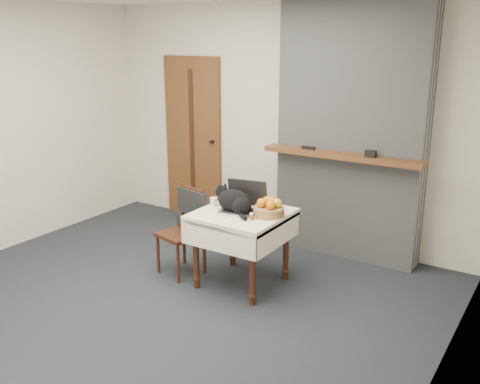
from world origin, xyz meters
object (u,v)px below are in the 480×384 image
object	(u,v)px
side_table	(242,224)
cream_jar	(214,202)
chair	(187,219)
laptop	(244,204)
fruit_basket	(269,209)
cat	(235,201)
door	(193,139)
pill_bottle	(251,217)

from	to	relation	value
side_table	cream_jar	xyz separation A→B (m)	(-0.33, 0.02, 0.15)
chair	laptop	bearing A→B (deg)	21.03
fruit_basket	chair	xyz separation A→B (m)	(-0.85, -0.09, -0.23)
fruit_basket	chair	distance (m)	0.89
cat	side_table	bearing A→B (deg)	48.22
cat	laptop	bearing A→B (deg)	69.19
door	pill_bottle	world-z (taller)	door
door	side_table	distance (m)	2.12
door	laptop	xyz separation A→B (m)	(1.58, -1.31, -0.23)
cat	fruit_basket	world-z (taller)	cat
door	cat	xyz separation A→B (m)	(1.53, -1.38, -0.20)
door	fruit_basket	xyz separation A→B (m)	(1.83, -1.30, -0.24)
cream_jar	fruit_basket	xyz separation A→B (m)	(0.58, 0.03, 0.02)
cream_jar	fruit_basket	world-z (taller)	fruit_basket
cat	cream_jar	bearing A→B (deg)	-177.76
side_table	cat	distance (m)	0.23
cream_jar	pill_bottle	size ratio (longest dim) A/B	1.16
laptop	cat	bearing A→B (deg)	-136.07
door	laptop	distance (m)	2.06
laptop	cat	size ratio (longest dim) A/B	0.91
cat	cream_jar	world-z (taller)	cat
side_table	cat	bearing A→B (deg)	-145.68
cat	cream_jar	size ratio (longest dim) A/B	6.03
laptop	fruit_basket	size ratio (longest dim) A/B	1.54
door	cat	bearing A→B (deg)	-42.21
chair	door	bearing A→B (deg)	138.86
door	pill_bottle	xyz separation A→B (m)	(1.77, -1.49, -0.27)
pill_bottle	chair	distance (m)	0.82
cat	fruit_basket	size ratio (longest dim) A/B	1.69
fruit_basket	door	bearing A→B (deg)	144.71
laptop	chair	xyz separation A→B (m)	(-0.60, -0.08, -0.23)
fruit_basket	side_table	bearing A→B (deg)	-168.17
side_table	chair	bearing A→B (deg)	-176.27
door	chair	size ratio (longest dim) A/B	2.38
laptop	pill_bottle	world-z (taller)	laptop
door	cream_jar	distance (m)	1.85
laptop	door	bearing A→B (deg)	128.96
pill_bottle	fruit_basket	distance (m)	0.21
cream_jar	pill_bottle	bearing A→B (deg)	-17.61
pill_bottle	fruit_basket	world-z (taller)	fruit_basket
cream_jar	chair	distance (m)	0.35
fruit_basket	pill_bottle	bearing A→B (deg)	-107.53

